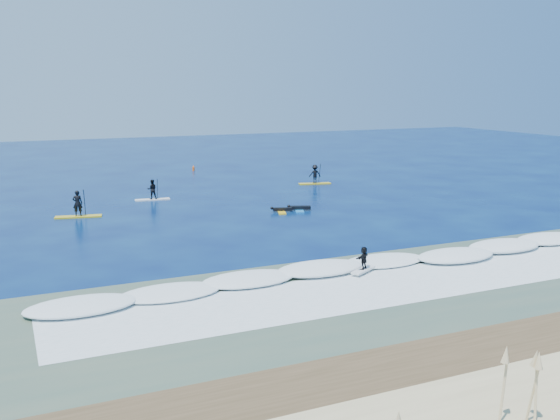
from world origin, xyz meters
name	(u,v)px	position (x,y,z in m)	size (l,w,h in m)	color
ground	(293,229)	(0.00, 0.00, 0.00)	(160.00, 160.00, 0.00)	#031041
wet_sand_strip	(543,349)	(0.00, -21.50, 0.00)	(90.00, 5.00, 0.08)	#453620
shallow_water	(419,289)	(0.00, -14.00, 0.01)	(90.00, 13.00, 0.01)	#3D5444
breaking_wave	(373,267)	(0.00, -10.00, 0.00)	(40.00, 6.00, 0.30)	white
whitewater	(407,283)	(0.00, -13.00, 0.00)	(34.00, 5.00, 0.02)	silver
sup_paddler_left	(78,208)	(-12.83, 9.79, 0.73)	(3.41, 1.46, 2.33)	gold
sup_paddler_center	(152,191)	(-6.30, 14.50, 0.76)	(2.95, 1.05, 2.02)	white
sup_paddler_right	(315,175)	(10.22, 16.70, 0.86)	(3.24, 1.41, 2.20)	gold
prone_paddler_near	(281,210)	(1.58, 5.48, 0.15)	(1.63, 2.15, 0.43)	yellow
prone_paddler_far	(299,208)	(3.07, 5.44, 0.16)	(1.79, 2.37, 0.48)	#1B7DCF
wave_surfer	(364,260)	(-1.09, -10.75, 0.74)	(1.77, 1.28, 1.27)	white
marker_buoy	(193,168)	(2.06, 30.84, 0.29)	(0.28, 0.28, 0.66)	#F95C16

